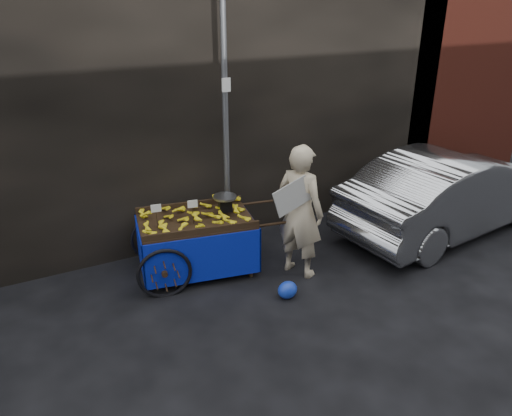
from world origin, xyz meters
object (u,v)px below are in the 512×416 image
parked_car (451,192)px  vendor (300,211)px  banana_cart (192,226)px  plastic_bag (288,290)px

parked_car → vendor: bearing=84.2°
banana_cart → parked_car: 4.11m
banana_cart → vendor: vendor is taller
banana_cart → parked_car: bearing=1.3°
banana_cart → parked_car: size_ratio=0.56×
banana_cart → vendor: size_ratio=1.21×
plastic_bag → parked_car: parked_car is taller
plastic_bag → parked_car: bearing=8.9°
banana_cart → parked_car: parked_car is taller
vendor → plastic_bag: (-0.45, -0.48, -0.79)m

